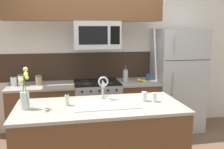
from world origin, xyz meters
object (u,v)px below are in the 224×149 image
stove_range (97,108)px  banana_bunch (142,80)px  storage_jar_tall (14,81)px  storage_jar_short (39,80)px  spare_glass (154,97)px  coffee_tin (148,77)px  sink_faucet (103,85)px  flower_vase (25,96)px  drinking_glass (144,96)px  dish_soap_bottle (67,100)px  refrigerator (177,80)px  french_press (125,75)px  storage_jar_medium (21,80)px  microwave (96,35)px

stove_range → banana_bunch: banana_bunch is taller
storage_jar_tall → storage_jar_short: storage_jar_short is taller
storage_jar_tall → spare_glass: size_ratio=1.39×
coffee_tin → sink_faucet: 1.47m
sink_faucet → flower_vase: (-0.92, -0.20, -0.05)m
coffee_tin → drinking_glass: drinking_glass is taller
stove_range → spare_glass: size_ratio=8.16×
banana_bunch → sink_faucet: sink_faucet is taller
spare_glass → banana_bunch: bearing=79.2°
sink_faucet → drinking_glass: bearing=-17.9°
sink_faucet → dish_soap_bottle: sink_faucet is taller
refrigerator → storage_jar_tall: 2.79m
refrigerator → banana_bunch: size_ratio=9.52×
refrigerator → spare_glass: 1.55m
french_press → storage_jar_medium: bearing=-178.9°
storage_jar_short → french_press: french_press is taller
french_press → flower_vase: (-1.49, -1.29, 0.05)m
drinking_glass → storage_jar_tall: bearing=145.4°
storage_jar_short → spare_glass: storage_jar_short is taller
stove_range → french_press: (0.51, 0.06, 0.55)m
microwave → sink_faucet: (-0.05, -1.01, -0.60)m
dish_soap_bottle → coffee_tin: bearing=40.8°
storage_jar_short → sink_faucet: bearing=-49.7°
french_press → spare_glass: french_press is taller
microwave → french_press: microwave is taller
storage_jar_medium → french_press: bearing=1.1°
french_press → refrigerator: bearing=-2.4°
sink_faucet → dish_soap_bottle: bearing=-161.0°
storage_jar_short → spare_glass: 1.95m
sink_faucet → storage_jar_medium: bearing=137.7°
stove_range → coffee_tin: 1.05m
dish_soap_bottle → drinking_glass: (0.95, -0.00, -0.01)m
storage_jar_short → refrigerator: bearing=0.1°
spare_glass → storage_jar_tall: bearing=146.1°
storage_jar_tall → storage_jar_medium: 0.11m
coffee_tin → sink_faucet: (-0.98, -1.08, 0.14)m
coffee_tin → french_press: bearing=178.6°
refrigerator → storage_jar_medium: 2.68m
refrigerator → coffee_tin: (-0.53, 0.03, 0.06)m
stove_range → storage_jar_medium: size_ratio=5.11×
coffee_tin → sink_faucet: sink_faucet is taller
refrigerator → microwave: bearing=-178.4°
storage_jar_medium → spare_glass: (1.77, -1.26, -0.03)m
storage_jar_tall → storage_jar_medium: storage_jar_medium is taller
banana_bunch → flower_vase: bearing=-146.3°
dish_soap_bottle → flower_vase: 0.47m
storage_jar_medium → banana_bunch: bearing=-2.6°
stove_range → flower_vase: size_ratio=1.94×
storage_jar_tall → sink_faucet: 1.66m
banana_bunch → coffee_tin: coffee_tin is taller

